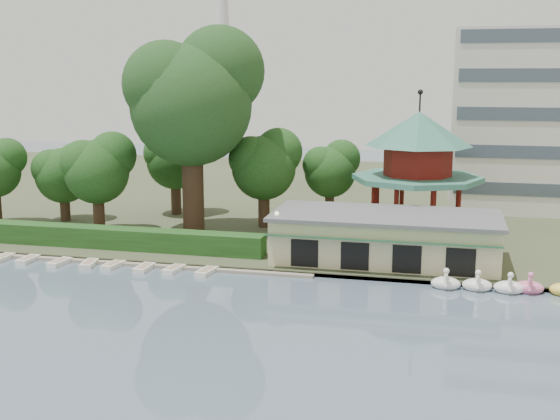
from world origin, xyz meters
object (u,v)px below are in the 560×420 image
(boathouse, at_px, (385,237))
(pavilion, at_px, (418,161))
(big_tree, at_px, (193,94))
(dock, at_px, (115,261))

(boathouse, xyz_separation_m, pavilion, (2.00, 10.03, 5.11))
(pavilion, bearing_deg, big_tree, -169.63)
(boathouse, bearing_deg, big_tree, 161.76)
(pavilion, xyz_separation_m, big_tree, (-20.84, -3.81, 6.18))
(dock, xyz_separation_m, big_tree, (3.16, 10.99, 13.54))
(boathouse, bearing_deg, dock, -167.76)
(dock, height_order, pavilion, pavilion)
(big_tree, bearing_deg, dock, -106.03)
(dock, xyz_separation_m, boathouse, (22.00, 4.77, 2.25))
(dock, relative_size, big_tree, 1.72)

